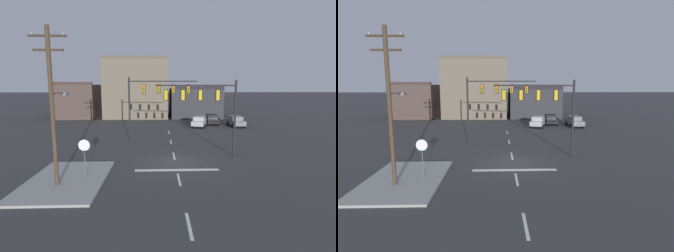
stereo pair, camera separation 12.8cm
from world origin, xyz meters
The scene contains 12 objects.
ground_plane centered at (0.00, 0.00, 0.00)m, with size 400.00×400.00×0.00m, color #353538.
sidewalk_near_corner centered at (-7.55, -4.00, 0.07)m, with size 5.00×8.00×0.15m, color gray.
stop_bar_paint centered at (0.00, -2.00, 0.00)m, with size 6.40×0.50×0.01m, color silver.
lane_centreline centered at (0.00, 2.00, 0.00)m, with size 0.16×26.40×0.01m.
signal_mast_near_side centered at (2.96, 2.13, 4.87)m, with size 7.10×1.19×6.85m.
signal_mast_far_side centered at (-2.06, 8.27, 5.21)m, with size 7.63×0.82×7.25m.
stop_sign centered at (-6.30, -4.02, 2.14)m, with size 0.76×0.64×2.83m.
car_lot_nearside centered at (4.92, 18.67, 0.86)m, with size 3.08×4.74×1.61m.
car_lot_middle centered at (7.25, 21.10, 0.86)m, with size 2.06×4.52×1.61m.
car_lot_farside centered at (10.53, 18.71, 0.86)m, with size 1.99×4.49×1.61m.
utility_pole centered at (-7.81, -4.90, 5.29)m, with size 2.20×2.75×9.82m.
building_row centered at (-4.85, 32.98, 4.61)m, with size 31.47×13.10×11.49m.
Camera 2 is at (-1.25, -21.28, 6.42)m, focal length 28.31 mm.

